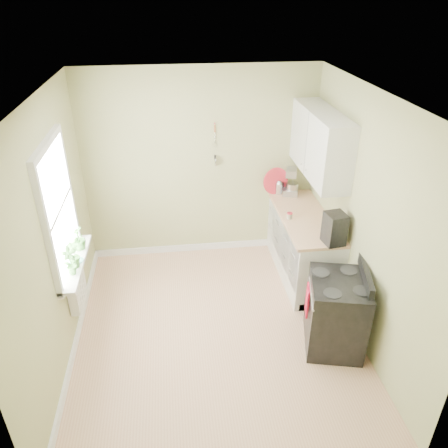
{
  "coord_description": "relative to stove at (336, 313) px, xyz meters",
  "views": [
    {
      "loc": [
        -0.4,
        -3.86,
        3.57
      ],
      "look_at": [
        0.17,
        0.55,
        1.11
      ],
      "focal_mm": 35.0,
      "sensor_mm": 36.0,
      "label": 1
    }
  ],
  "objects": [
    {
      "name": "coffee_maker",
      "position": [
        0.14,
        0.67,
        0.66
      ],
      "size": [
        0.25,
        0.27,
        0.38
      ],
      "color": "black",
      "rests_on": "countertop"
    },
    {
      "name": "upper_cabinets",
      "position": [
        0.15,
        1.47,
        1.42
      ],
      "size": [
        0.35,
        1.4,
        0.8
      ],
      "primitive_type": "cube",
      "color": "white",
      "rests_on": "wall_right"
    },
    {
      "name": "plant_b",
      "position": [
        -2.78,
        0.57,
        0.61
      ],
      "size": [
        0.2,
        0.2,
        0.28
      ],
      "primitive_type": "imported",
      "rotation": [
        0.0,
        0.0,
        2.41
      ],
      "color": "#39702D",
      "rests_on": "window_sill"
    },
    {
      "name": "window",
      "position": [
        -2.86,
        0.67,
        1.12
      ],
      "size": [
        0.06,
        1.14,
        1.44
      ],
      "color": "white",
      "rests_on": "wall_left"
    },
    {
      "name": "wall_utensils",
      "position": [
        -1.08,
        2.15,
        1.13
      ],
      "size": [
        0.02,
        0.14,
        0.58
      ],
      "color": "#E3B48A",
      "rests_on": "wall_back"
    },
    {
      "name": "countertop",
      "position": [
        0.01,
        1.37,
        0.46
      ],
      "size": [
        0.64,
        1.6,
        0.04
      ],
      "primitive_type": "cube",
      "color": "#E3B48A",
      "rests_on": "base_cabinets"
    },
    {
      "name": "red_tray",
      "position": [
        -0.22,
        2.09,
        0.67
      ],
      "size": [
        0.39,
        0.17,
        0.39
      ],
      "primitive_type": "cylinder",
      "rotation": [
        1.45,
        0.0,
        0.29
      ],
      "color": "red",
      "rests_on": "countertop"
    },
    {
      "name": "ceiling",
      "position": [
        -1.28,
        0.37,
        2.28
      ],
      "size": [
        3.2,
        3.6,
        0.02
      ],
      "primitive_type": "cube",
      "color": "white",
      "rests_on": "wall_back"
    },
    {
      "name": "wall_back",
      "position": [
        -1.28,
        2.18,
        0.92
      ],
      "size": [
        3.2,
        0.02,
        2.7
      ],
      "primitive_type": "cube",
      "color": "tan",
      "rests_on": "floor"
    },
    {
      "name": "radiator",
      "position": [
        -2.82,
        0.62,
        0.12
      ],
      "size": [
        0.12,
        0.5,
        0.35
      ],
      "primitive_type": "cube",
      "color": "white",
      "rests_on": "wall_left"
    },
    {
      "name": "window_sill",
      "position": [
        -2.79,
        0.67,
        0.45
      ],
      "size": [
        0.18,
        1.14,
        0.04
      ],
      "primitive_type": "cube",
      "color": "white",
      "rests_on": "wall_left"
    },
    {
      "name": "base_cabinets",
      "position": [
        0.02,
        1.37,
        0.0
      ],
      "size": [
        0.6,
        1.6,
        0.87
      ],
      "primitive_type": "cube",
      "color": "white",
      "rests_on": "floor"
    },
    {
      "name": "stove",
      "position": [
        0.0,
        0.0,
        0.0
      ],
      "size": [
        0.76,
        0.81,
        0.97
      ],
      "color": "black",
      "rests_on": "floor"
    },
    {
      "name": "plant_c",
      "position": [
        -2.78,
        0.92,
        0.61
      ],
      "size": [
        0.17,
        0.17,
        0.29
      ],
      "primitive_type": "imported",
      "rotation": [
        0.0,
        0.0,
        4.78
      ],
      "color": "#39702D",
      "rests_on": "window_sill"
    },
    {
      "name": "floor",
      "position": [
        -1.28,
        0.37,
        -0.44
      ],
      "size": [
        3.2,
        3.6,
        0.02
      ],
      "primitive_type": "cube",
      "color": "tan",
      "rests_on": "ground"
    },
    {
      "name": "jar",
      "position": [
        -0.21,
        1.32,
        0.52
      ],
      "size": [
        0.07,
        0.07,
        0.08
      ],
      "color": "#A49F84",
      "rests_on": "countertop"
    },
    {
      "name": "wall_right",
      "position": [
        0.33,
        0.37,
        0.92
      ],
      "size": [
        0.02,
        3.6,
        2.7
      ],
      "primitive_type": "cube",
      "color": "tan",
      "rests_on": "floor"
    },
    {
      "name": "wall_left",
      "position": [
        -2.89,
        0.37,
        0.92
      ],
      "size": [
        0.02,
        3.6,
        2.7
      ],
      "primitive_type": "cube",
      "color": "tan",
      "rests_on": "floor"
    },
    {
      "name": "stand_mixer",
      "position": [
        0.01,
        2.11,
        0.66
      ],
      "size": [
        0.3,
        0.38,
        0.42
      ],
      "color": "#B2B2B7",
      "rests_on": "countertop"
    },
    {
      "name": "plant_a",
      "position": [
        -2.78,
        0.42,
        0.63
      ],
      "size": [
        0.21,
        0.18,
        0.33
      ],
      "primitive_type": "imported",
      "rotation": [
        0.0,
        0.0,
        0.47
      ],
      "color": "#39702D",
      "rests_on": "window_sill"
    },
    {
      "name": "kettle",
      "position": [
        -0.17,
        2.09,
        0.58
      ],
      "size": [
        0.2,
        0.12,
        0.2
      ],
      "color": "silver",
      "rests_on": "countertop"
    }
  ]
}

